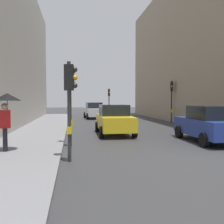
% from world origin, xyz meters
% --- Properties ---
extents(ground_plane, '(120.00, 120.00, 0.00)m').
position_xyz_m(ground_plane, '(0.00, 0.00, 0.00)').
color(ground_plane, '#38383A').
extents(sidewalk_kerb, '(3.13, 40.00, 0.16)m').
position_xyz_m(sidewalk_kerb, '(-6.29, 6.00, 0.08)').
color(sidewalk_kerb, gray).
rests_on(sidewalk_kerb, ground).
extents(traffic_light_mid_street, '(0.32, 0.45, 3.76)m').
position_xyz_m(traffic_light_mid_street, '(4.42, 13.23, 2.60)').
color(traffic_light_mid_street, '#2D2D2D').
rests_on(traffic_light_mid_street, ground).
extents(traffic_light_far_median, '(0.24, 0.43, 3.48)m').
position_xyz_m(traffic_light_far_median, '(0.14, 22.76, 2.40)').
color(traffic_light_far_median, '#2D2D2D').
rests_on(traffic_light_far_median, ground).
extents(traffic_light_near_left, '(0.44, 0.27, 3.30)m').
position_xyz_m(traffic_light_near_left, '(-4.40, 0.40, 2.28)').
color(traffic_light_near_left, '#2D2D2D').
rests_on(traffic_light_near_left, ground).
extents(traffic_light_near_right, '(0.44, 0.38, 3.53)m').
position_xyz_m(traffic_light_near_right, '(-4.41, 3.11, 2.44)').
color(traffic_light_near_right, '#2D2D2D').
rests_on(traffic_light_near_right, ground).
extents(car_blue_van, '(2.09, 4.24, 1.76)m').
position_xyz_m(car_blue_van, '(2.20, 3.26, 0.88)').
color(car_blue_van, navy).
rests_on(car_blue_van, ground).
extents(car_yellow_taxi, '(2.04, 4.21, 1.76)m').
position_xyz_m(car_yellow_taxi, '(-1.88, 6.65, 0.88)').
color(car_yellow_taxi, yellow).
rests_on(car_yellow_taxi, ground).
extents(car_white_compact, '(2.23, 4.30, 1.76)m').
position_xyz_m(car_white_compact, '(-1.99, 19.52, 0.88)').
color(car_white_compact, silver).
rests_on(car_white_compact, ground).
extents(pedestrian_with_umbrella, '(1.00, 1.00, 2.14)m').
position_xyz_m(pedestrian_with_umbrella, '(-6.73, 1.76, 1.84)').
color(pedestrian_with_umbrella, black).
rests_on(pedestrian_with_umbrella, sidewalk_kerb).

